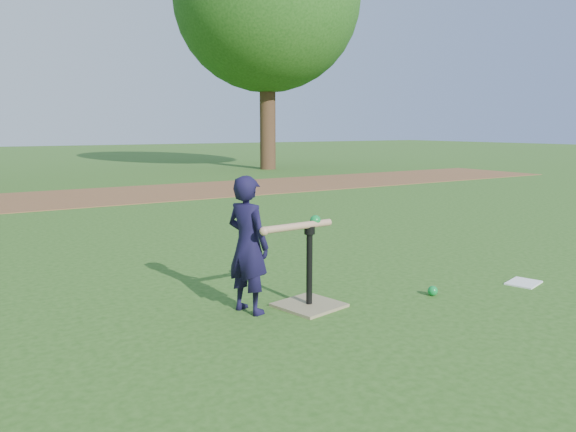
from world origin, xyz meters
TOP-DOWN VIEW (x-y plane):
  - ground at (0.00, 0.00)m, footprint 80.00×80.00m
  - dirt_strip at (0.00, 7.50)m, footprint 24.00×3.00m
  - child at (-0.68, -0.14)m, footprint 0.34×0.42m
  - wiffle_ball_ground at (0.75, -0.58)m, footprint 0.08×0.08m
  - clipboard at (1.69, -0.74)m, footprint 0.35×0.31m
  - batting_tee at (-0.24, -0.28)m, footprint 0.51×0.51m
  - swing_action at (-0.36, -0.30)m, footprint 0.63×0.14m

SIDE VIEW (x-z plane):
  - ground at x=0.00m, z-range 0.00..0.00m
  - dirt_strip at x=0.00m, z-range 0.00..0.01m
  - clipboard at x=1.69m, z-range 0.00..0.01m
  - wiffle_ball_ground at x=0.75m, z-range 0.00..0.08m
  - batting_tee at x=-0.24m, z-range -0.20..0.42m
  - child at x=-0.68m, z-range 0.00..1.00m
  - swing_action at x=-0.36m, z-range 0.59..0.68m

